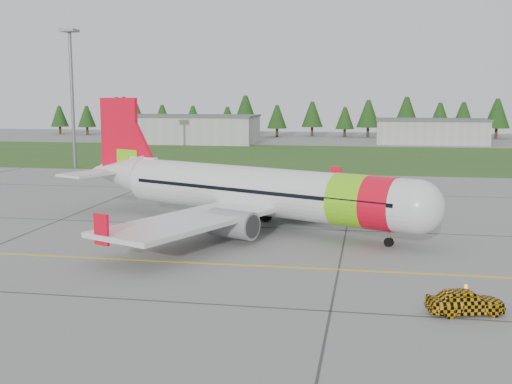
# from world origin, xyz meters

# --- Properties ---
(ground) EXTENTS (320.00, 320.00, 0.00)m
(ground) POSITION_xyz_m (0.00, 0.00, 0.00)
(ground) COLOR gray
(ground) RESTS_ON ground
(aircraft) EXTENTS (33.33, 31.63, 10.66)m
(aircraft) POSITION_xyz_m (2.39, 19.83, 3.07)
(aircraft) COLOR silver
(aircraft) RESTS_ON ground
(follow_me_car) EXTENTS (1.70, 1.87, 3.89)m
(follow_me_car) POSITION_xyz_m (16.70, 0.86, 1.94)
(follow_me_car) COLOR yellow
(follow_me_car) RESTS_ON ground
(service_van) EXTENTS (1.82, 1.78, 4.14)m
(service_van) POSITION_xyz_m (-25.23, 54.47, 2.07)
(service_van) COLOR silver
(service_van) RESTS_ON ground
(grass_strip) EXTENTS (320.00, 50.00, 0.03)m
(grass_strip) POSITION_xyz_m (0.00, 82.00, 0.01)
(grass_strip) COLOR #30561E
(grass_strip) RESTS_ON ground
(taxi_guideline) EXTENTS (120.00, 0.25, 0.02)m
(taxi_guideline) POSITION_xyz_m (0.00, 8.00, 0.01)
(taxi_guideline) COLOR gold
(taxi_guideline) RESTS_ON ground
(hangar_west) EXTENTS (32.00, 14.00, 6.00)m
(hangar_west) POSITION_xyz_m (-30.00, 110.00, 3.00)
(hangar_west) COLOR #A8A8A3
(hangar_west) RESTS_ON ground
(hangar_east) EXTENTS (24.00, 12.00, 5.20)m
(hangar_east) POSITION_xyz_m (25.00, 118.00, 2.60)
(hangar_east) COLOR #A8A8A3
(hangar_east) RESTS_ON ground
(floodlight_mast) EXTENTS (0.50, 0.50, 20.00)m
(floodlight_mast) POSITION_xyz_m (-32.00, 58.00, 10.00)
(floodlight_mast) COLOR slate
(floodlight_mast) RESTS_ON ground
(treeline) EXTENTS (160.00, 8.00, 10.00)m
(treeline) POSITION_xyz_m (0.00, 138.00, 5.00)
(treeline) COLOR #1C3F14
(treeline) RESTS_ON ground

